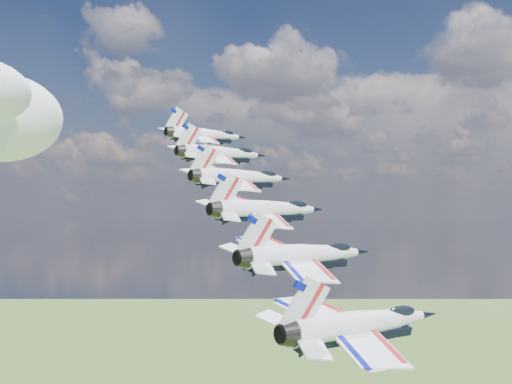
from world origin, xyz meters
The scene contains 6 objects.
jet_0 centered at (-30.01, 17.61, 147.03)m, with size 9.67×14.32×4.28m, color white, non-canonical shape.
jet_1 centered at (-21.93, 10.16, 143.28)m, with size 9.67×14.32×4.28m, color white, non-canonical shape.
jet_2 centered at (-13.85, 2.72, 139.53)m, with size 9.67×14.32×4.28m, color white, non-canonical shape.
jet_3 centered at (-5.77, -4.73, 135.79)m, with size 9.67×14.32×4.28m, color white, non-canonical shape.
jet_4 centered at (2.31, -12.18, 132.04)m, with size 9.67×14.32×4.28m, color white, non-canonical shape.
jet_5 centered at (10.39, -19.62, 128.29)m, with size 9.67×14.32×4.28m, color white, non-canonical shape.
Camera 1 is at (26.73, -58.82, 135.50)m, focal length 45.00 mm.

